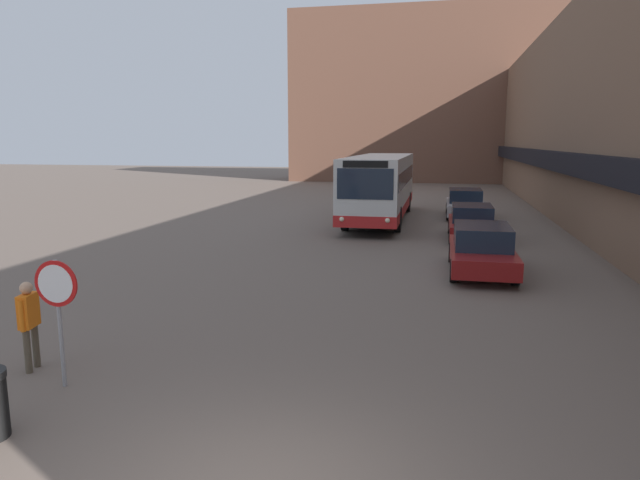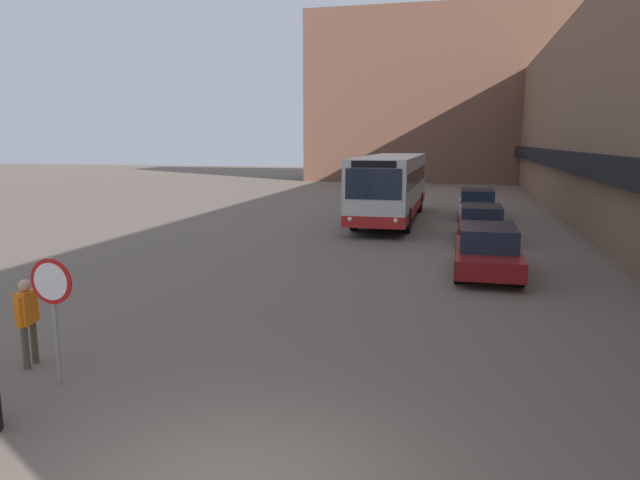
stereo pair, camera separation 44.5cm
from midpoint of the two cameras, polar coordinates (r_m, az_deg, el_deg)
The scene contains 8 objects.
building_row_right at distance 30.50m, azimuth 29.37°, elevation 10.83°, with size 5.50×60.00×10.36m.
building_backdrop_far at distance 59.42m, azimuth 12.15°, elevation 13.76°, with size 26.00×8.00×16.45m.
city_bus at distance 29.08m, azimuth 7.57°, elevation 5.44°, with size 2.64×12.28×3.25m.
parked_car_front at distance 18.05m, azimuth 17.09°, elevation -0.96°, with size 1.90×4.48×1.46m.
parked_car_middle at distance 24.11m, azimuth 16.33°, elevation 1.64°, with size 1.83×4.26×1.41m.
parked_car_back at distance 31.12m, azimuth 15.83°, elevation 3.50°, with size 1.91×4.63×1.48m.
stop_sign at distance 10.21m, azimuth -24.07°, elevation -4.96°, with size 0.76×0.08×2.13m.
pedestrian at distance 11.35m, azimuth -26.24°, elevation -6.69°, with size 0.27×0.51×1.60m.
Camera 2 is at (2.33, -5.39, 4.00)m, focal length 32.00 mm.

